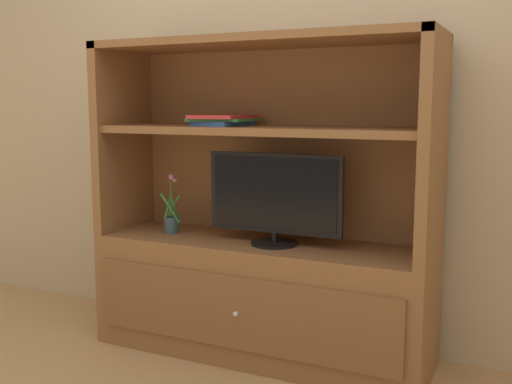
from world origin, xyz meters
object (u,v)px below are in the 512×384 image
at_px(media_console, 261,259).
at_px(tv_monitor, 274,198).
at_px(potted_plant, 172,220).
at_px(magazine_stack, 223,120).

xyz_separation_m(media_console, tv_monitor, (0.09, -0.04, 0.32)).
xyz_separation_m(potted_plant, magazine_stack, (0.30, 0.02, 0.52)).
bearing_deg(magazine_stack, tv_monitor, -7.65).
bearing_deg(magazine_stack, media_console, 0.61).
distance_m(tv_monitor, potted_plant, 0.61).
xyz_separation_m(media_console, potted_plant, (-0.50, -0.03, 0.16)).
height_order(potted_plant, magazine_stack, magazine_stack).
bearing_deg(magazine_stack, potted_plant, -175.30).
distance_m(media_console, potted_plant, 0.53).
bearing_deg(tv_monitor, media_console, 154.86).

